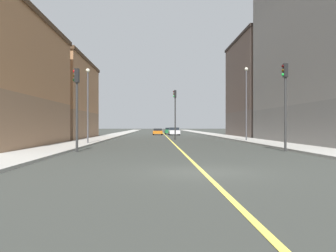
{
  "coord_description": "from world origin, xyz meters",
  "views": [
    {
      "loc": [
        -1.74,
        -13.79,
        1.7
      ],
      "look_at": [
        -0.33,
        28.68,
        1.67
      ],
      "focal_mm": 40.29,
      "sensor_mm": 36.0,
      "label": 1
    }
  ],
  "objects_px": {
    "car_white": "(174,131)",
    "car_green": "(169,131)",
    "building_left_near": "(328,36)",
    "building_left_mid": "(263,88)",
    "building_right_midblock": "(57,99)",
    "street_lamp_left_near": "(246,97)",
    "traffic_light_right_near": "(77,97)",
    "traffic_light_median_far": "(175,108)",
    "traffic_light_left_near": "(285,94)",
    "car_orange": "(158,132)",
    "street_lamp_right_near": "(88,97)"
  },
  "relations": [
    {
      "from": "building_left_mid",
      "to": "traffic_light_median_far",
      "type": "distance_m",
      "value": 18.1
    },
    {
      "from": "street_lamp_right_near",
      "to": "building_right_midblock",
      "type": "bearing_deg",
      "value": 113.81
    },
    {
      "from": "car_white",
      "to": "car_green",
      "type": "bearing_deg",
      "value": 94.42
    },
    {
      "from": "traffic_light_right_near",
      "to": "street_lamp_left_near",
      "type": "height_order",
      "value": "street_lamp_left_near"
    },
    {
      "from": "traffic_light_right_near",
      "to": "car_green",
      "type": "height_order",
      "value": "traffic_light_right_near"
    },
    {
      "from": "car_orange",
      "to": "car_white",
      "type": "distance_m",
      "value": 3.51
    },
    {
      "from": "traffic_light_left_near",
      "to": "street_lamp_left_near",
      "type": "relative_size",
      "value": 0.75
    },
    {
      "from": "traffic_light_left_near",
      "to": "traffic_light_median_far",
      "type": "height_order",
      "value": "traffic_light_median_far"
    },
    {
      "from": "building_left_mid",
      "to": "traffic_light_median_far",
      "type": "xyz_separation_m",
      "value": [
        -13.9,
        -11.05,
        -3.55
      ]
    },
    {
      "from": "traffic_light_left_near",
      "to": "street_lamp_right_near",
      "type": "relative_size",
      "value": 0.87
    },
    {
      "from": "building_left_near",
      "to": "building_left_mid",
      "type": "bearing_deg",
      "value": 90.0
    },
    {
      "from": "building_left_near",
      "to": "building_right_midblock",
      "type": "xyz_separation_m",
      "value": [
        -29.05,
        14.25,
        -5.07
      ]
    },
    {
      "from": "building_left_mid",
      "to": "street_lamp_left_near",
      "type": "bearing_deg",
      "value": -111.25
    },
    {
      "from": "building_left_near",
      "to": "traffic_light_right_near",
      "type": "height_order",
      "value": "building_left_near"
    },
    {
      "from": "building_left_mid",
      "to": "building_right_midblock",
      "type": "xyz_separation_m",
      "value": [
        -29.05,
        -7.33,
        -2.3
      ]
    },
    {
      "from": "building_right_midblock",
      "to": "car_white",
      "type": "relative_size",
      "value": 4.3
    },
    {
      "from": "street_lamp_right_near",
      "to": "car_white",
      "type": "height_order",
      "value": "street_lamp_right_near"
    },
    {
      "from": "traffic_light_median_far",
      "to": "street_lamp_right_near",
      "type": "distance_m",
      "value": 14.21
    },
    {
      "from": "building_left_near",
      "to": "car_orange",
      "type": "bearing_deg",
      "value": 114.42
    },
    {
      "from": "car_white",
      "to": "building_left_near",
      "type": "bearing_deg",
      "value": -68.74
    },
    {
      "from": "traffic_light_median_far",
      "to": "car_green",
      "type": "height_order",
      "value": "traffic_light_median_far"
    },
    {
      "from": "street_lamp_right_near",
      "to": "traffic_light_median_far",
      "type": "bearing_deg",
      "value": 53.33
    },
    {
      "from": "traffic_light_median_far",
      "to": "building_left_near",
      "type": "bearing_deg",
      "value": -37.17
    },
    {
      "from": "traffic_light_right_near",
      "to": "car_orange",
      "type": "relative_size",
      "value": 1.29
    },
    {
      "from": "street_lamp_left_near",
      "to": "car_white",
      "type": "relative_size",
      "value": 1.82
    },
    {
      "from": "building_left_mid",
      "to": "car_white",
      "type": "xyz_separation_m",
      "value": [
        -12.88,
        11.54,
        -6.78
      ]
    },
    {
      "from": "traffic_light_median_far",
      "to": "street_lamp_left_near",
      "type": "bearing_deg",
      "value": -40.17
    },
    {
      "from": "street_lamp_left_near",
      "to": "car_white",
      "type": "bearing_deg",
      "value": 102.22
    },
    {
      "from": "building_left_near",
      "to": "traffic_light_median_far",
      "type": "distance_m",
      "value": 18.55
    },
    {
      "from": "car_white",
      "to": "car_green",
      "type": "relative_size",
      "value": 1.02
    },
    {
      "from": "building_left_near",
      "to": "traffic_light_left_near",
      "type": "bearing_deg",
      "value": -126.46
    },
    {
      "from": "traffic_light_median_far",
      "to": "street_lamp_right_near",
      "type": "height_order",
      "value": "street_lamp_right_near"
    },
    {
      "from": "car_orange",
      "to": "car_green",
      "type": "height_order",
      "value": "car_green"
    },
    {
      "from": "building_left_mid",
      "to": "building_right_midblock",
      "type": "relative_size",
      "value": 0.97
    },
    {
      "from": "building_right_midblock",
      "to": "car_green",
      "type": "distance_m",
      "value": 31.36
    },
    {
      "from": "building_right_midblock",
      "to": "traffic_light_left_near",
      "type": "distance_m",
      "value": 32.65
    },
    {
      "from": "building_right_midblock",
      "to": "street_lamp_right_near",
      "type": "bearing_deg",
      "value": -66.19
    },
    {
      "from": "building_left_near",
      "to": "car_white",
      "type": "height_order",
      "value": "building_left_near"
    },
    {
      "from": "street_lamp_left_near",
      "to": "car_orange",
      "type": "relative_size",
      "value": 1.84
    },
    {
      "from": "building_left_near",
      "to": "street_lamp_left_near",
      "type": "height_order",
      "value": "building_left_near"
    },
    {
      "from": "traffic_light_median_far",
      "to": "car_orange",
      "type": "distance_m",
      "value": 24.72
    },
    {
      "from": "traffic_light_median_far",
      "to": "traffic_light_left_near",
      "type": "bearing_deg",
      "value": -73.48
    },
    {
      "from": "traffic_light_left_near",
      "to": "street_lamp_left_near",
      "type": "height_order",
      "value": "street_lamp_left_near"
    },
    {
      "from": "street_lamp_right_near",
      "to": "car_orange",
      "type": "distance_m",
      "value": 36.59
    },
    {
      "from": "car_orange",
      "to": "street_lamp_left_near",
      "type": "bearing_deg",
      "value": -73.23
    },
    {
      "from": "traffic_light_left_near",
      "to": "car_green",
      "type": "bearing_deg",
      "value": 96.44
    },
    {
      "from": "traffic_light_median_far",
      "to": "car_white",
      "type": "relative_size",
      "value": 1.42
    },
    {
      "from": "building_right_midblock",
      "to": "car_orange",
      "type": "bearing_deg",
      "value": 57.52
    },
    {
      "from": "traffic_light_right_near",
      "to": "traffic_light_median_far",
      "type": "distance_m",
      "value": 22.24
    },
    {
      "from": "car_white",
      "to": "car_green",
      "type": "distance_m",
      "value": 8.02
    }
  ]
}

